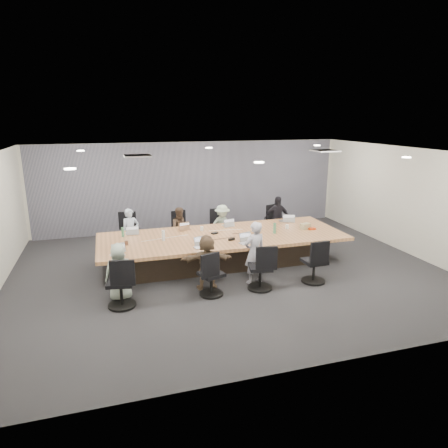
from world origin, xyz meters
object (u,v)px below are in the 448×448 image
object	(u,v)px
person_1	(181,229)
laptop_1	(185,229)
chair_5	(211,278)
laptop_3	(285,221)
chair_0	(130,235)
person_5	(207,262)
chair_6	(260,271)
person_2	(222,226)
laptop_2	(228,225)
chair_7	(314,265)
mug_brown	(126,243)
snack_packet	(312,229)
laptop_4	(118,255)
stapler	(232,239)
person_3	(277,219)
laptop_5	(201,247)
laptop_0	(132,233)
chair_3	(272,225)
bottle_clear	(163,236)
person_6	(255,253)
bottle_green_left	(123,232)
person_0	(131,232)
canvas_bag	(305,226)
conference_table	(223,248)
chair_2	(219,230)
bottle_green_right	(275,228)
chair_4	(121,286)
person_4	(119,272)
laptop_6	(246,243)

from	to	relation	value
person_1	laptop_1	size ratio (longest dim) A/B	4.19
chair_5	laptop_3	bearing A→B (deg)	22.32
chair_0	person_5	xyz separation A→B (m)	(1.39, -3.05, 0.16)
chair_6	person_2	bearing A→B (deg)	100.62
laptop_3	chair_5	bearing A→B (deg)	55.86
person_1	laptop_2	bearing A→B (deg)	-27.15
chair_7	mug_brown	xyz separation A→B (m)	(-3.92, 1.58, 0.38)
laptop_1	snack_packet	distance (m)	3.30
chair_7	mug_brown	world-z (taller)	mug_brown
laptop_4	stapler	distance (m)	2.64
person_3	laptop_5	world-z (taller)	person_3
laptop_0	person_3	world-z (taller)	person_3
chair_3	laptop_4	bearing A→B (deg)	9.44
chair_6	bottle_clear	size ratio (longest dim) A/B	3.36
person_3	person_6	bearing A→B (deg)	-116.61
bottle_green_left	bottle_clear	bearing A→B (deg)	-33.27
chair_3	person_1	size ratio (longest dim) A/B	0.64
snack_packet	chair_3	bearing A→B (deg)	99.40
person_0	chair_3	bearing A→B (deg)	-5.43
laptop_3	person_6	bearing A→B (deg)	65.31
canvas_bag	conference_table	bearing A→B (deg)	178.47
bottle_green_left	stapler	size ratio (longest dim) A/B	1.42
chair_3	laptop_3	distance (m)	0.97
chair_2	mug_brown	size ratio (longest dim) A/B	7.46
person_3	laptop_0	bearing A→B (deg)	-166.46
laptop_3	canvas_bag	distance (m)	0.88
person_1	bottle_green_right	world-z (taller)	person_1
canvas_bag	snack_packet	world-z (taller)	canvas_bag
chair_4	person_6	xyz separation A→B (m)	(2.87, 0.35, 0.28)
laptop_0	person_6	bearing A→B (deg)	140.90
person_2	person_4	bearing A→B (deg)	-146.94
chair_3	chair_6	bearing A→B (deg)	43.93
chair_4	snack_packet	bearing A→B (deg)	28.32
person_2	person_6	size ratio (longest dim) A/B	0.85
laptop_4	canvas_bag	bearing A→B (deg)	-2.88
laptop_3	person_0	bearing A→B (deg)	6.68
chair_4	chair_5	distance (m)	1.80
laptop_6	person_1	bearing A→B (deg)	105.33
person_0	bottle_green_right	size ratio (longest dim) A/B	4.73
person_5	bottle_green_right	world-z (taller)	person_5
chair_3	person_2	world-z (taller)	person_2
chair_0	chair_5	distance (m)	3.67
laptop_3	bottle_clear	distance (m)	3.62
laptop_0	laptop_1	size ratio (longest dim) A/B	1.09
bottle_clear	laptop_6	bearing A→B (deg)	-23.29
laptop_0	person_6	xyz separation A→B (m)	(2.46, -2.15, -0.05)
chair_0	chair_6	bearing A→B (deg)	136.69
chair_2	laptop_1	xyz separation A→B (m)	(-1.18, -0.90, 0.38)
chair_7	laptop_2	bearing A→B (deg)	113.51
person_5	bottle_green_left	size ratio (longest dim) A/B	5.10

